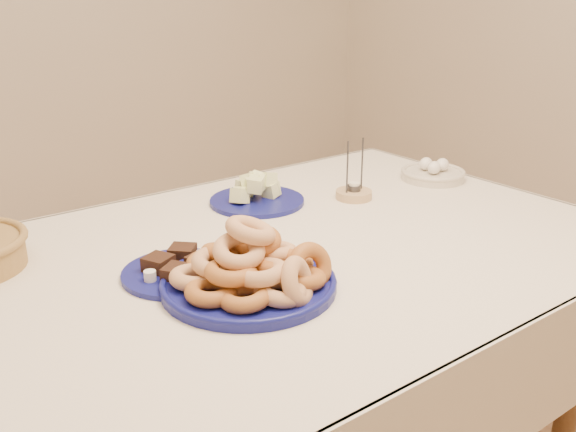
{
  "coord_description": "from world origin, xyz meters",
  "views": [
    {
      "loc": [
        -0.8,
        -1.1,
        1.34
      ],
      "look_at": [
        0.0,
        -0.05,
        0.85
      ],
      "focal_mm": 40.0,
      "sensor_mm": 36.0,
      "label": 1
    }
  ],
  "objects_px": {
    "brownie_plate": "(180,269)",
    "egg_bowl": "(433,173)",
    "candle_holder": "(354,193)",
    "donut_platter": "(252,271)",
    "dining_table": "(275,292)",
    "melon_plate": "(256,193)"
  },
  "relations": [
    {
      "from": "brownie_plate",
      "to": "candle_holder",
      "type": "xyz_separation_m",
      "value": [
        0.64,
        0.15,
        0.0
      ]
    },
    {
      "from": "egg_bowl",
      "to": "donut_platter",
      "type": "bearing_deg",
      "value": -162.05
    },
    {
      "from": "donut_platter",
      "to": "candle_holder",
      "type": "bearing_deg",
      "value": 28.21
    },
    {
      "from": "brownie_plate",
      "to": "candle_holder",
      "type": "distance_m",
      "value": 0.66
    },
    {
      "from": "melon_plate",
      "to": "dining_table",
      "type": "bearing_deg",
      "value": -117.41
    },
    {
      "from": "melon_plate",
      "to": "brownie_plate",
      "type": "height_order",
      "value": "melon_plate"
    },
    {
      "from": "melon_plate",
      "to": "brownie_plate",
      "type": "distance_m",
      "value": 0.49
    },
    {
      "from": "dining_table",
      "to": "melon_plate",
      "type": "xyz_separation_m",
      "value": [
        0.16,
        0.3,
        0.13
      ]
    },
    {
      "from": "donut_platter",
      "to": "egg_bowl",
      "type": "distance_m",
      "value": 0.92
    },
    {
      "from": "brownie_plate",
      "to": "egg_bowl",
      "type": "xyz_separation_m",
      "value": [
        0.96,
        0.14,
        0.01
      ]
    },
    {
      "from": "dining_table",
      "to": "candle_holder",
      "type": "xyz_separation_m",
      "value": [
        0.4,
        0.17,
        0.12
      ]
    },
    {
      "from": "dining_table",
      "to": "donut_platter",
      "type": "relative_size",
      "value": 3.63
    },
    {
      "from": "donut_platter",
      "to": "melon_plate",
      "type": "xyz_separation_m",
      "value": [
        0.31,
        0.44,
        -0.01
      ]
    },
    {
      "from": "brownie_plate",
      "to": "dining_table",
      "type": "bearing_deg",
      "value": -3.97
    },
    {
      "from": "brownie_plate",
      "to": "egg_bowl",
      "type": "height_order",
      "value": "egg_bowl"
    },
    {
      "from": "candle_holder",
      "to": "egg_bowl",
      "type": "bearing_deg",
      "value": -2.3
    },
    {
      "from": "brownie_plate",
      "to": "candle_holder",
      "type": "height_order",
      "value": "candle_holder"
    },
    {
      "from": "dining_table",
      "to": "candle_holder",
      "type": "height_order",
      "value": "candle_holder"
    },
    {
      "from": "dining_table",
      "to": "donut_platter",
      "type": "xyz_separation_m",
      "value": [
        -0.15,
        -0.13,
        0.15
      ]
    },
    {
      "from": "donut_platter",
      "to": "dining_table",
      "type": "bearing_deg",
      "value": 40.56
    },
    {
      "from": "donut_platter",
      "to": "egg_bowl",
      "type": "height_order",
      "value": "donut_platter"
    },
    {
      "from": "egg_bowl",
      "to": "candle_holder",
      "type": "bearing_deg",
      "value": 177.7
    }
  ]
}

